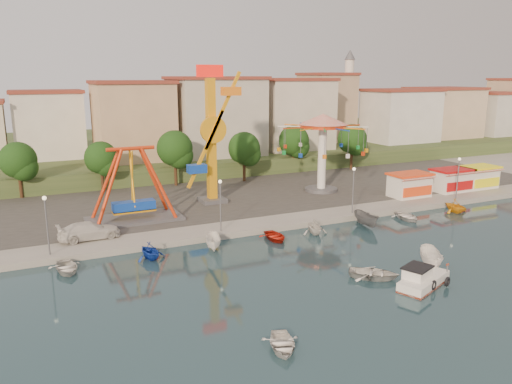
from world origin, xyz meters
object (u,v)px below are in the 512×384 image
rowboat_a (374,273)px  van (89,231)px  pirate_ship_ride (133,186)px  skiff (431,259)px  wave_swinger (323,135)px  kamikaze_tower (214,138)px  cabin_motorboat (422,280)px

rowboat_a → van: van is taller
pirate_ship_ride → skiff: (20.00, -23.13, -3.56)m
rowboat_a → skiff: 5.72m
skiff → wave_swinger: bearing=111.2°
pirate_ship_ride → skiff: pirate_ship_ride is taller
wave_swinger → van: bearing=-165.5°
kamikaze_tower → van: 19.32m
kamikaze_tower → rowboat_a: bearing=-82.2°
wave_swinger → cabin_motorboat: (-9.22, -29.01, -7.71)m
pirate_ship_ride → cabin_motorboat: size_ratio=1.81×
rowboat_a → van: (-19.55, 18.11, 1.02)m
cabin_motorboat → skiff: bearing=14.4°
pirate_ship_ride → skiff: bearing=-49.1°
kamikaze_tower → pirate_ship_ride: bearing=-161.0°
kamikaze_tower → wave_swinger: kamikaze_tower is taller
pirate_ship_ride → rowboat_a: 27.20m
rowboat_a → wave_swinger: bearing=16.2°
kamikaze_tower → rowboat_a: 27.92m
pirate_ship_ride → kamikaze_tower: kamikaze_tower is taller
wave_swinger → cabin_motorboat: 31.40m
kamikaze_tower → wave_swinger: (15.26, -0.26, -0.36)m
skiff → kamikaze_tower: bearing=143.0°
wave_swinger → van: wave_swinger is taller
wave_swinger → rowboat_a: size_ratio=2.93×
rowboat_a → van: bearing=87.3°
skiff → pirate_ship_ride: bearing=164.6°
wave_swinger → rowboat_a: wave_swinger is taller
pirate_ship_ride → kamikaze_tower: (10.66, 3.67, 4.16)m
cabin_motorboat → pirate_ship_ride: bearing=100.6°
pirate_ship_ride → wave_swinger: size_ratio=0.86×
cabin_motorboat → rowboat_a: bearing=107.8°
skiff → van: van is taller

